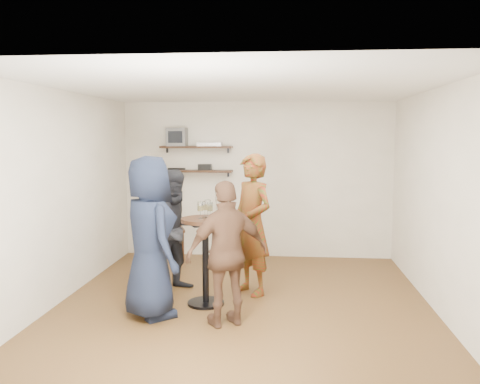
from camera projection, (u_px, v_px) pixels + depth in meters
name	position (u px, v px, depth m)	size (l,w,h in m)	color
room	(244.00, 198.00, 6.04)	(4.58, 5.08, 2.68)	#4E3119
shelf_upper	(196.00, 147.00, 8.43)	(1.20, 0.25, 0.04)	black
shelf_lower	(197.00, 171.00, 8.47)	(1.20, 0.25, 0.04)	black
crt_monitor	(177.00, 137.00, 8.44)	(0.32, 0.30, 0.30)	#59595B
dvd_deck	(210.00, 144.00, 8.40)	(0.40, 0.24, 0.06)	silver
radio	(205.00, 167.00, 8.45)	(0.22, 0.10, 0.10)	black
power_strip	(177.00, 169.00, 8.55)	(0.30, 0.05, 0.03)	black
side_table	(168.00, 234.00, 8.07)	(0.61, 0.61, 0.57)	black
vase_lilies	(168.00, 210.00, 8.03)	(0.19, 0.19, 0.95)	white
drinks_table	(205.00, 249.00, 6.10)	(0.58, 0.58, 1.06)	black
wine_glass_fl	(200.00, 207.00, 6.01)	(0.07, 0.07, 0.20)	silver
wine_glass_fr	(210.00, 207.00, 6.01)	(0.07, 0.07, 0.20)	silver
wine_glass_bl	(205.00, 206.00, 6.12)	(0.06, 0.06, 0.19)	silver
wine_glass_br	(208.00, 206.00, 6.05)	(0.07, 0.07, 0.22)	silver
person_plaid	(252.00, 224.00, 6.51)	(0.66, 0.43, 1.81)	#A01512
person_dark	(177.00, 230.00, 6.67)	(0.78, 0.61, 1.60)	black
person_navy	(149.00, 237.00, 5.67)	(0.89, 0.58, 1.82)	black
person_brown	(227.00, 254.00, 5.42)	(0.92, 0.38, 1.57)	#4F3222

